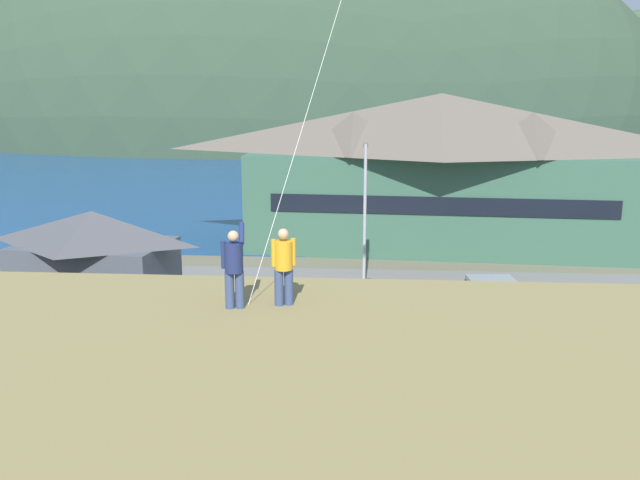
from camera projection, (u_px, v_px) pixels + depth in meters
The scene contains 17 objects.
ground_plane at pixel (319, 375), 25.36m from camera, with size 600.00×600.00×0.00m, color #66604C.
parking_lot_pad at pixel (327, 328), 30.22m from camera, with size 40.00×20.00×0.10m, color slate.
bay_water at pixel (355, 175), 83.76m from camera, with size 360.00×84.00×0.03m, color navy.
far_hill_west_ridge at pixel (302, 142), 136.40m from camera, with size 145.48×72.85×89.98m, color #334733.
harbor_lodge at pixel (439, 167), 44.78m from camera, with size 26.76×10.93×10.19m.
storage_shed_near_lot at pixel (95, 259), 32.41m from camera, with size 8.05×5.65×4.84m.
wharf_dock at pixel (353, 209), 58.20m from camera, with size 3.20×13.84×0.70m.
moored_boat_wharfside at pixel (307, 213), 54.38m from camera, with size 3.16×8.24×2.16m.
moored_boat_outer_mooring at pixel (393, 214), 53.95m from camera, with size 2.36×6.09×2.16m.
parked_car_mid_row_near at pixel (602, 309), 29.64m from camera, with size 4.28×2.22×1.82m.
parked_car_back_row_left at pixel (489, 296), 31.37m from camera, with size 4.33×2.33×1.82m.
parked_car_front_row_end at pixel (66, 338), 26.14m from camera, with size 4.20×2.06×1.82m.
parked_car_front_row_silver at pixel (404, 348), 25.17m from camera, with size 4.28×2.20×1.82m.
parked_car_front_row_red at pixel (555, 355), 24.50m from camera, with size 4.35×2.37×1.82m.
parking_light_pole at pixel (365, 209), 34.54m from camera, with size 0.24×0.78×7.68m.
person_kite_flyer at pixel (234, 266), 14.72m from camera, with size 0.52×0.69×1.86m.
person_companion at pixel (284, 264), 14.93m from camera, with size 0.53×0.40×1.74m.
Camera 1 is at (1.76, -23.58, 10.47)m, focal length 38.04 mm.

